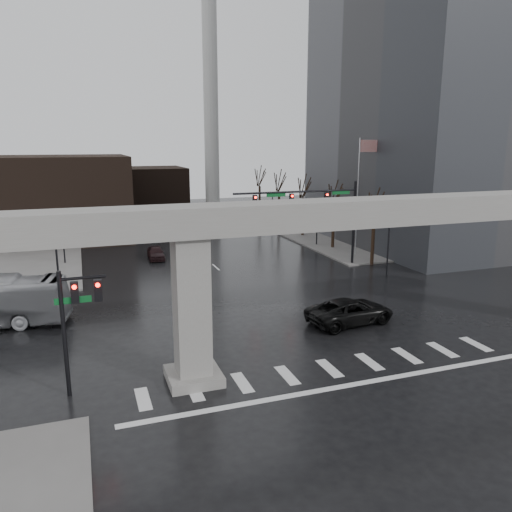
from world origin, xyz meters
name	(u,v)px	position (x,y,z in m)	size (l,w,h in m)	color
ground	(321,361)	(0.00, 0.00, 0.00)	(160.00, 160.00, 0.00)	black
sidewalk_ne	(373,228)	(26.00, 36.00, 0.07)	(28.00, 36.00, 0.15)	slate
elevated_guideway	(347,234)	(1.26, 0.00, 6.88)	(48.00, 2.60, 8.70)	gray
office_tower	(447,55)	(28.00, 26.00, 21.00)	(22.00, 26.00, 42.00)	#5C5C61
building_far_left	(60,198)	(-14.00, 42.00, 5.00)	(16.00, 14.00, 10.00)	black
building_far_mid	(150,195)	(-2.00, 52.00, 4.00)	(10.00, 10.00, 8.00)	black
smokestack	(211,129)	(6.00, 46.00, 13.35)	(3.60, 3.60, 30.00)	beige
signal_mast_arm	(318,206)	(8.99, 18.80, 5.83)	(12.12, 0.43, 8.00)	black
signal_left_pole	(75,311)	(-12.25, 0.50, 4.07)	(2.30, 0.30, 6.00)	black
flagpole_assembly	(361,183)	(15.29, 22.00, 7.53)	(2.06, 0.12, 12.00)	silver
lamp_right_0	(389,237)	(13.50, 14.00, 3.47)	(1.22, 0.32, 5.11)	black
lamp_right_1	(317,216)	(13.50, 28.00, 3.47)	(1.22, 0.32, 5.11)	black
lamp_right_2	(272,202)	(13.50, 42.00, 3.47)	(1.22, 0.32, 5.11)	black
lamp_left_0	(57,261)	(-13.50, 14.00, 3.47)	(1.22, 0.32, 5.11)	black
lamp_left_1	(62,229)	(-13.50, 28.00, 3.47)	(1.22, 0.32, 5.11)	black
lamp_left_2	(65,211)	(-13.50, 42.00, 3.47)	(1.22, 0.32, 5.11)	black
tree_right_0	(373,236)	(14.53, 18.02, 2.79)	(1.09, 1.58, 7.50)	black
tree_right_1	(334,223)	(14.53, 26.02, 2.85)	(1.09, 1.61, 7.67)	black
tree_right_2	(303,213)	(14.53, 34.02, 2.91)	(1.10, 1.63, 7.85)	black
tree_right_3	(279,205)	(14.53, 42.02, 2.98)	(1.11, 1.66, 8.02)	black
tree_right_4	(260,199)	(14.53, 50.02, 3.04)	(1.12, 1.69, 8.19)	black
pickup_truck	(350,311)	(4.39, 4.55, 0.82)	(2.72, 5.91, 1.64)	black
far_car	(156,253)	(-4.86, 27.24, 0.67)	(1.58, 3.93, 1.34)	black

